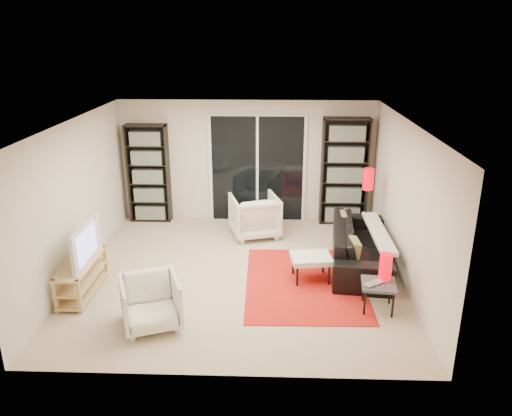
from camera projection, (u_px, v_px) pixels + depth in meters
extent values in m
plane|color=tan|center=(240.00, 273.00, 7.92)|extent=(5.00, 5.00, 0.00)
cube|color=beige|center=(247.00, 161.00, 9.88)|extent=(5.00, 0.02, 2.40)
cube|color=beige|center=(222.00, 280.00, 5.17)|extent=(5.00, 0.02, 2.40)
cube|color=beige|center=(75.00, 200.00, 7.60)|extent=(0.02, 5.00, 2.40)
cube|color=beige|center=(406.00, 204.00, 7.44)|extent=(0.02, 5.00, 2.40)
cube|color=white|center=(238.00, 123.00, 7.12)|extent=(5.00, 5.00, 0.02)
cube|color=white|center=(257.00, 169.00, 9.89)|extent=(1.92, 0.06, 2.16)
cube|color=black|center=(257.00, 170.00, 9.86)|extent=(1.80, 0.02, 2.10)
cube|color=white|center=(257.00, 170.00, 9.85)|extent=(0.05, 0.02, 2.10)
cube|color=black|center=(149.00, 173.00, 9.87)|extent=(0.80, 0.30, 1.95)
cube|color=olive|center=(148.00, 174.00, 9.85)|extent=(0.70, 0.22, 1.85)
cube|color=black|center=(344.00, 172.00, 9.71)|extent=(0.90, 0.30, 2.10)
cube|color=olive|center=(344.00, 172.00, 9.69)|extent=(0.80, 0.22, 2.00)
cube|color=#E2C584|center=(80.00, 263.00, 7.18)|extent=(0.38, 1.20, 0.04)
cube|color=#E2C584|center=(82.00, 277.00, 7.26)|extent=(0.38, 1.20, 0.03)
cube|color=#E2C584|center=(84.00, 289.00, 7.32)|extent=(0.38, 1.20, 0.04)
cube|color=#E2C584|center=(55.00, 296.00, 6.73)|extent=(0.05, 0.05, 0.50)
cube|color=#E2C584|center=(85.00, 260.00, 7.79)|extent=(0.05, 0.05, 0.50)
cube|color=#E2C584|center=(79.00, 297.00, 6.72)|extent=(0.05, 0.05, 0.50)
cube|color=#E2C584|center=(105.00, 261.00, 7.78)|extent=(0.05, 0.05, 0.50)
imported|color=black|center=(79.00, 244.00, 7.08)|extent=(0.15, 0.99, 0.57)
cube|color=red|center=(305.00, 282.00, 7.62)|extent=(1.81, 2.43, 0.01)
imported|color=black|center=(361.00, 245.00, 8.16)|extent=(1.15, 2.38, 0.67)
imported|color=silver|center=(255.00, 216.00, 9.28)|extent=(1.04, 1.06, 0.78)
imported|color=silver|center=(151.00, 303.00, 6.42)|extent=(0.93, 0.94, 0.67)
cube|color=silver|center=(311.00, 258.00, 7.61)|extent=(0.66, 0.56, 0.08)
cylinder|color=black|center=(297.00, 277.00, 7.47)|extent=(0.04, 0.04, 0.32)
cylinder|color=black|center=(293.00, 265.00, 7.84)|extent=(0.04, 0.04, 0.32)
cylinder|color=black|center=(329.00, 275.00, 7.51)|extent=(0.04, 0.04, 0.32)
cylinder|color=black|center=(323.00, 264.00, 7.88)|extent=(0.04, 0.04, 0.32)
cube|color=#3E3F43|center=(379.00, 285.00, 6.78)|extent=(0.51, 0.51, 0.04)
cylinder|color=black|center=(365.00, 303.00, 6.70)|extent=(0.03, 0.03, 0.38)
cylinder|color=black|center=(363.00, 289.00, 7.04)|extent=(0.03, 0.03, 0.38)
cylinder|color=black|center=(393.00, 305.00, 6.64)|extent=(0.03, 0.03, 0.38)
cylinder|color=black|center=(390.00, 291.00, 6.99)|extent=(0.03, 0.03, 0.38)
imported|color=silver|center=(376.00, 285.00, 6.71)|extent=(0.36, 0.34, 0.02)
cylinder|color=red|center=(385.00, 267.00, 6.81)|extent=(0.17, 0.17, 0.39)
cylinder|color=black|center=(363.00, 242.00, 9.06)|extent=(0.21, 0.21, 0.03)
cylinder|color=black|center=(365.00, 216.00, 8.89)|extent=(0.03, 0.03, 1.05)
cylinder|color=red|center=(368.00, 179.00, 8.66)|extent=(0.19, 0.19, 0.38)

